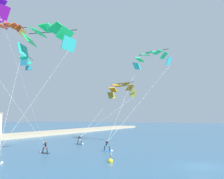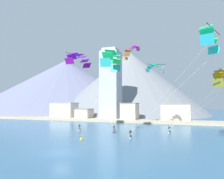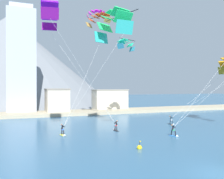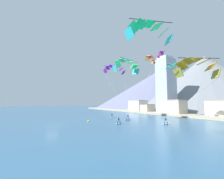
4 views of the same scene
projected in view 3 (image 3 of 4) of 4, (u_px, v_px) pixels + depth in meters
ground_plane at (222, 174)px, 19.44m from camera, size 400.00×400.00×0.00m
kitesurfer_near_lead at (172, 122)px, 45.41m from camera, size 0.68×1.77×1.71m
kitesurfer_near_trail at (116, 127)px, 39.17m from camera, size 0.59×1.76×1.73m
kitesurfer_mid_center at (63, 132)px, 35.02m from camera, size 0.63×1.78×1.75m
kitesurfer_far_left at (174, 133)px, 34.54m from camera, size 0.68×1.77×1.73m
parafoil_kite_near_trail at (50, 13)px, 36.29m from camera, size 11.46×8.33×17.51m
parafoil_kite_mid_center at (113, 22)px, 38.59m from camera, size 10.14×9.22×17.26m
parafoil_kite_distant_high_outer at (97, 13)px, 51.54m from camera, size 4.03×2.76×1.73m
parafoil_kite_distant_low_drift at (99, 18)px, 47.63m from camera, size 4.11×6.19×2.22m
parafoil_kite_distant_mid_solo at (126, 44)px, 53.23m from camera, size 5.29×4.25×2.35m
race_marker_buoy at (139, 148)px, 27.43m from camera, size 0.56×0.56×1.02m
shoreline_strip at (75, 113)px, 64.00m from camera, size 180.00×10.00×0.70m
shore_building_harbour_front at (57, 101)px, 63.80m from camera, size 5.76×6.10×6.51m
shore_building_quay_east at (110, 100)px, 72.24m from camera, size 9.94×5.19×6.22m
highrise_tower at (21, 61)px, 63.81m from camera, size 7.00×7.00×27.61m
mountain_peak_west_ridge at (7, 60)px, 101.47m from camera, size 86.54×86.54×35.69m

